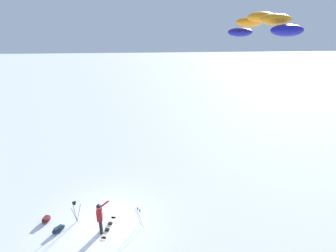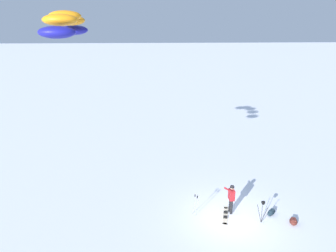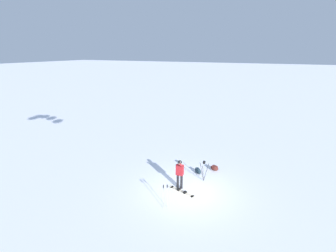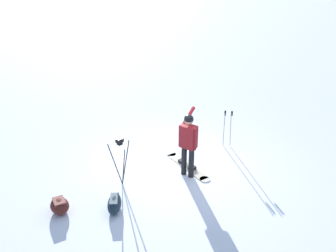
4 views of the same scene
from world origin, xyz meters
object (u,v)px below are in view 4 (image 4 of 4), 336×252
(gear_bag_large, at_px, (114,203))
(gear_bag_small, at_px, (60,205))
(snowboarder, at_px, (188,139))
(snowboard, at_px, (187,165))
(ski_poles, at_px, (228,124))
(camera_tripod, at_px, (120,152))

(gear_bag_large, relative_size, gear_bag_small, 1.10)
(snowboarder, height_order, snowboard, snowboarder)
(gear_bag_large, xyz_separation_m, ski_poles, (0.30, 4.05, 0.62))
(gear_bag_small, bearing_deg, camera_tripod, 81.98)
(camera_tripod, bearing_deg, snowboard, 68.11)
(gear_bag_small, relative_size, ski_poles, 0.54)
(gear_bag_large, height_order, gear_bag_small, gear_bag_small)
(snowboard, xyz_separation_m, gear_bag_large, (-0.07, -2.47, 0.14))
(snowboard, xyz_separation_m, camera_tripod, (-0.68, -1.70, 0.88))
(snowboarder, height_order, ski_poles, snowboarder)
(camera_tripod, xyz_separation_m, gear_bag_small, (-0.23, -1.61, -0.74))
(snowboard, relative_size, camera_tripod, 1.39)
(gear_bag_small, bearing_deg, snowboard, 74.62)
(snowboard, relative_size, gear_bag_large, 2.52)
(ski_poles, bearing_deg, gear_bag_large, -94.19)
(gear_bag_large, relative_size, camera_tripod, 0.55)
(gear_bag_large, bearing_deg, ski_poles, 85.81)
(snowboarder, xyz_separation_m, camera_tripod, (-0.96, -1.38, -0.12))
(snowboarder, bearing_deg, snowboard, 130.23)
(gear_bag_large, xyz_separation_m, camera_tripod, (-0.61, 0.77, 0.75))
(gear_bag_large, distance_m, gear_bag_small, 1.18)
(snowboard, bearing_deg, gear_bag_small, -105.38)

